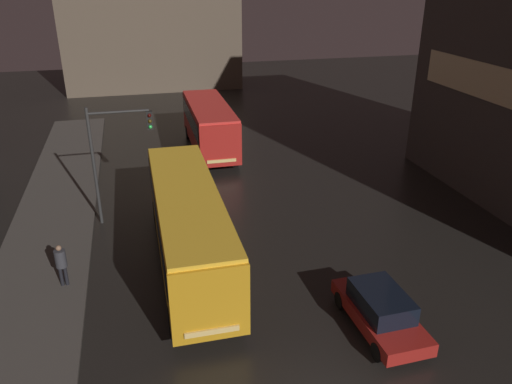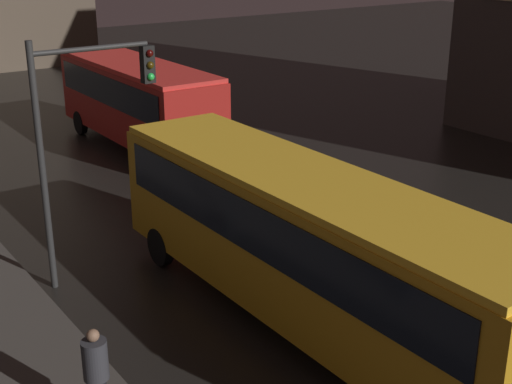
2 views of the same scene
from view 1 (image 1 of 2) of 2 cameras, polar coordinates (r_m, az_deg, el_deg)
sidewalk_left at (r=23.05m, az=-23.49°, el=-8.49°), size 4.00×48.00×0.15m
bus_near at (r=21.17m, az=-7.75°, el=-3.12°), size 2.65×11.81×3.43m
bus_far at (r=34.92m, az=-5.36°, el=7.90°), size 2.71×9.43×3.37m
car_taxi at (r=18.53m, az=14.01°, el=-12.93°), size 1.96×4.36×1.51m
pedestrian_near at (r=21.17m, az=-21.40°, el=-7.37°), size 0.51×0.51×1.81m
traffic_light_main at (r=24.90m, az=-15.89°, el=5.11°), size 3.04×0.35×5.94m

